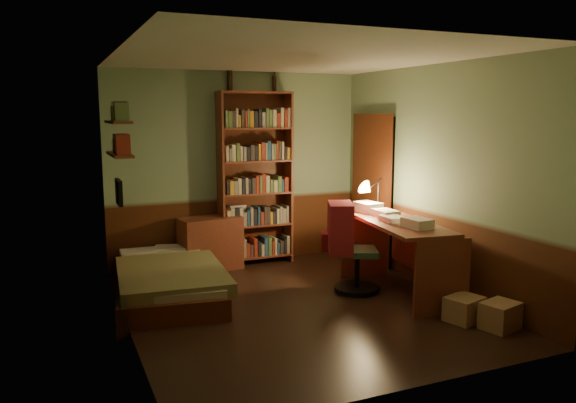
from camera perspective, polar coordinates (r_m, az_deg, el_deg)
name	(u,v)px	position (r m, az deg, el deg)	size (l,w,h in m)	color
floor	(297,307)	(6.12, 0.94, -10.67)	(3.50, 4.00, 0.02)	black
ceiling	(298,56)	(5.79, 1.01, 14.56)	(3.50, 4.00, 0.02)	silver
wall_back	(237,169)	(7.68, -5.18, 3.34)	(3.50, 0.02, 2.60)	gray
wall_left	(122,195)	(5.34, -16.52, 0.59)	(0.02, 4.00, 2.60)	gray
wall_right	(436,178)	(6.72, 14.81, 2.29)	(0.02, 4.00, 2.60)	gray
wall_front	(413,219)	(4.08, 12.59, -1.74)	(3.50, 0.02, 2.60)	gray
doorway	(373,190)	(7.79, 8.62, 1.14)	(0.06, 0.90, 2.00)	black
door_trim	(371,190)	(7.78, 8.40, 1.13)	(0.02, 0.98, 2.08)	#4A1E0D
bed	(168,269)	(6.54, -12.11, -6.74)	(1.08, 2.02, 0.60)	#5E763C
dresser	(211,244)	(7.47, -7.87, -4.25)	(0.79, 0.39, 0.70)	brown
mini_stereo	(236,209)	(7.62, -5.33, -0.78)	(0.23, 0.18, 0.13)	#B2B2B7
bookshelf	(255,179)	(7.61, -3.34, 2.30)	(1.00, 0.31, 2.33)	brown
bottle_left	(230,81)	(7.57, -5.94, 12.12)	(0.07, 0.07, 0.27)	black
bottle_right	(274,84)	(7.78, -1.40, 11.86)	(0.06, 0.06, 0.21)	black
desk	(399,258)	(6.51, 11.21, -5.68)	(0.65, 1.56, 0.84)	brown
paper_stack	(368,207)	(6.96, 8.14, -0.59)	(0.23, 0.31, 0.13)	silver
desk_lamp	(378,191)	(7.03, 9.15, 1.07)	(0.15, 0.15, 0.51)	black
office_chair	(357,254)	(6.53, 7.05, -5.28)	(0.45, 0.39, 0.89)	#345E3C
red_jacket	(360,193)	(6.18, 7.33, 0.84)	(0.27, 0.49, 0.57)	#B1212E
wall_shelf_lower	(120,154)	(6.42, -16.74, 4.61)	(0.20, 0.90, 0.03)	brown
wall_shelf_upper	(118,122)	(6.40, -16.88, 7.73)	(0.20, 0.90, 0.03)	brown
framed_picture	(119,192)	(5.95, -16.80, 0.90)	(0.04, 0.32, 0.26)	black
cardboard_box_a	(500,316)	(5.84, 20.75, -10.78)	(0.34, 0.27, 0.26)	#A98158
cardboard_box_b	(464,309)	(5.94, 17.45, -10.37)	(0.34, 0.28, 0.24)	#A98158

